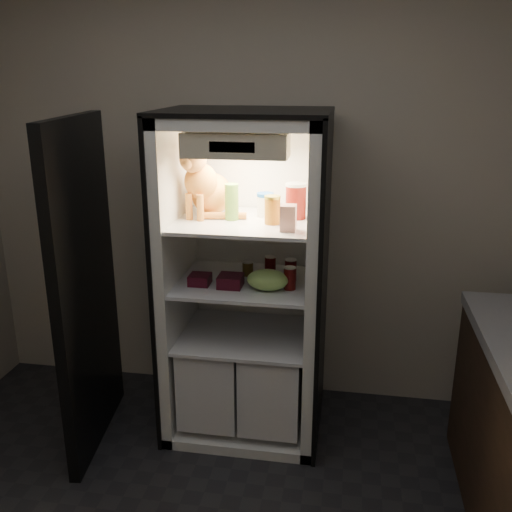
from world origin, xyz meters
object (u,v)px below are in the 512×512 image
(parmesan_shaker, at_px, (232,202))
(mayo_tub, at_px, (265,205))
(cream_carton, at_px, (288,218))
(soda_can_c, at_px, (290,278))
(grape_bag, at_px, (268,280))
(tabby_cat, at_px, (206,186))
(pepper_jar, at_px, (296,201))
(soda_can_b, at_px, (291,270))
(berry_box_left, at_px, (200,279))
(condiment_jar, at_px, (248,268))
(berry_box_right, at_px, (230,281))
(soda_can_a, at_px, (270,266))
(salsa_jar, at_px, (272,210))
(refrigerator, at_px, (247,301))

(parmesan_shaker, relative_size, mayo_tub, 1.48)
(parmesan_shaker, relative_size, cream_carton, 1.48)
(soda_can_c, relative_size, grape_bag, 0.55)
(tabby_cat, relative_size, pepper_jar, 2.28)
(mayo_tub, bearing_deg, soda_can_b, -20.64)
(grape_bag, relative_size, berry_box_left, 1.97)
(cream_carton, xyz_separation_m, condiment_jar, (-0.26, 0.27, -0.37))
(berry_box_right, bearing_deg, parmesan_shaker, 95.48)
(mayo_tub, xyz_separation_m, pepper_jar, (0.17, -0.01, 0.03))
(mayo_tub, height_order, soda_can_c, mayo_tub)
(tabby_cat, distance_m, berry_box_right, 0.54)
(tabby_cat, height_order, berry_box_right, tabby_cat)
(pepper_jar, height_order, cream_carton, pepper_jar)
(soda_can_b, relative_size, grape_bag, 0.55)
(soda_can_a, xyz_separation_m, condiment_jar, (-0.13, -0.01, -0.02))
(mayo_tub, relative_size, salsa_jar, 0.88)
(salsa_jar, xyz_separation_m, soda_can_c, (0.10, -0.04, -0.36))
(soda_can_b, bearing_deg, grape_bag, -123.09)
(soda_can_b, height_order, grape_bag, soda_can_b)
(soda_can_a, height_order, condiment_jar, soda_can_a)
(soda_can_c, bearing_deg, berry_box_left, -178.45)
(mayo_tub, distance_m, condiment_jar, 0.39)
(cream_carton, distance_m, soda_can_a, 0.47)
(tabby_cat, distance_m, soda_can_b, 0.66)
(refrigerator, height_order, salsa_jar, refrigerator)
(tabby_cat, xyz_separation_m, cream_carton, (0.49, -0.25, -0.10))
(cream_carton, height_order, soda_can_a, cream_carton)
(soda_can_c, distance_m, grape_bag, 0.12)
(tabby_cat, bearing_deg, mayo_tub, 21.52)
(condiment_jar, bearing_deg, soda_can_a, 2.76)
(cream_carton, bearing_deg, tabby_cat, 152.88)
(tabby_cat, relative_size, mayo_tub, 3.36)
(tabby_cat, height_order, grape_bag, tabby_cat)
(mayo_tub, bearing_deg, pepper_jar, -4.54)
(parmesan_shaker, relative_size, condiment_jar, 2.25)
(berry_box_left, bearing_deg, mayo_tub, 31.68)
(soda_can_c, bearing_deg, condiment_jar, 145.86)
(soda_can_c, relative_size, condiment_jar, 1.42)
(soda_can_a, height_order, soda_can_b, soda_can_b)
(salsa_jar, distance_m, soda_can_b, 0.39)
(tabby_cat, relative_size, cream_carton, 3.34)
(refrigerator, bearing_deg, condiment_jar, 86.49)
(refrigerator, xyz_separation_m, condiment_jar, (0.00, 0.03, 0.19))
(salsa_jar, distance_m, berry_box_right, 0.45)
(mayo_tub, distance_m, cream_carton, 0.32)
(soda_can_a, bearing_deg, tabby_cat, -176.42)
(mayo_tub, bearing_deg, refrigerator, -157.56)
(mayo_tub, xyz_separation_m, salsa_jar, (0.06, -0.15, 0.01))
(salsa_jar, relative_size, soda_can_b, 1.22)
(cream_carton, xyz_separation_m, grape_bag, (-0.11, 0.06, -0.36))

